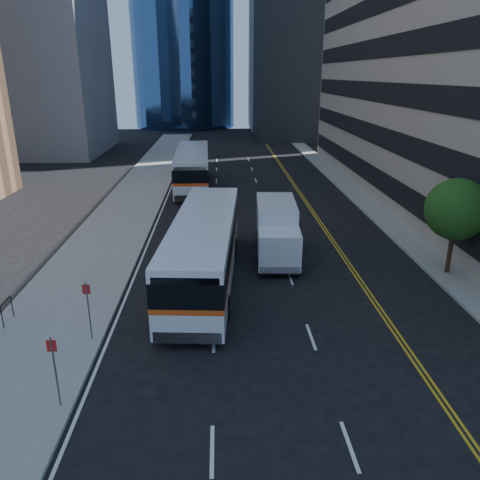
{
  "coord_description": "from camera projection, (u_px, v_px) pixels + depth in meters",
  "views": [
    {
      "loc": [
        -3.17,
        -14.64,
        10.21
      ],
      "look_at": [
        -2.25,
        6.16,
        2.8
      ],
      "focal_mm": 35.0,
      "sensor_mm": 36.0,
      "label": 1
    }
  ],
  "objects": [
    {
      "name": "ground",
      "position": [
        308.0,
        366.0,
        17.34
      ],
      "size": [
        160.0,
        160.0,
        0.0
      ],
      "primitive_type": "plane",
      "color": "black",
      "rests_on": "ground"
    },
    {
      "name": "sidewalk_west",
      "position": [
        135.0,
        198.0,
        40.41
      ],
      "size": [
        5.0,
        90.0,
        0.15
      ],
      "primitive_type": "cube",
      "color": "gray",
      "rests_on": "ground"
    },
    {
      "name": "sidewalk_east",
      "position": [
        358.0,
        196.0,
        41.22
      ],
      "size": [
        2.0,
        90.0,
        0.15
      ],
      "primitive_type": "cube",
      "color": "gray",
      "rests_on": "ground"
    },
    {
      "name": "midrise_west",
      "position": [
        21.0,
        13.0,
        59.25
      ],
      "size": [
        18.0,
        18.0,
        35.0
      ],
      "primitive_type": "cube",
      "color": "gray",
      "rests_on": "ground"
    },
    {
      "name": "street_tree",
      "position": [
        457.0,
        209.0,
        24.02
      ],
      "size": [
        3.2,
        3.2,
        5.1
      ],
      "color": "#332114",
      "rests_on": "sidewalk_east"
    },
    {
      "name": "bus_front",
      "position": [
        204.0,
        247.0,
        23.81
      ],
      "size": [
        3.91,
        13.48,
        3.43
      ],
      "rotation": [
        0.0,
        0.0,
        -0.08
      ],
      "color": "white",
      "rests_on": "ground"
    },
    {
      "name": "bus_rear",
      "position": [
        193.0,
        167.0,
        44.11
      ],
      "size": [
        3.28,
        13.57,
        3.48
      ],
      "rotation": [
        0.0,
        0.0,
        0.03
      ],
      "color": "silver",
      "rests_on": "ground"
    },
    {
      "name": "box_truck",
      "position": [
        277.0,
        230.0,
        27.2
      ],
      "size": [
        2.63,
        6.66,
        3.13
      ],
      "rotation": [
        0.0,
        0.0,
        -0.06
      ],
      "color": "white",
      "rests_on": "ground"
    }
  ]
}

